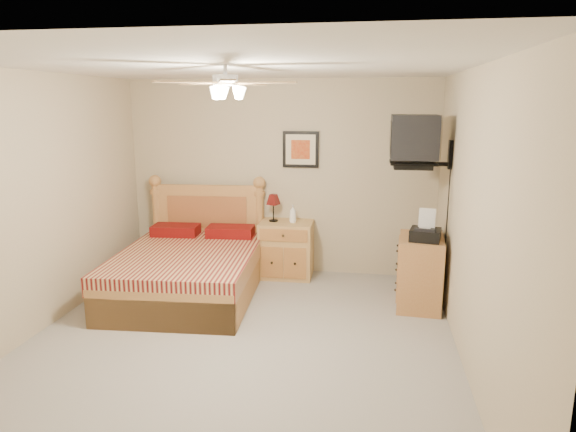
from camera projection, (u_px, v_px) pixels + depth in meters
name	position (u px, v px, depth m)	size (l,w,h in m)	color
floor	(238.00, 345.00, 4.77)	(4.50, 4.50, 0.00)	gray
ceiling	(232.00, 66.00, 4.22)	(4.00, 4.50, 0.04)	white
wall_back	(280.00, 178.00, 6.66)	(4.00, 0.04, 2.50)	tan
wall_front	(106.00, 319.00, 2.33)	(4.00, 0.04, 2.50)	tan
wall_left	(28.00, 207.00, 4.81)	(0.04, 4.50, 2.50)	tan
wall_right	(473.00, 223.00, 4.18)	(0.04, 4.50, 2.50)	tan
bed	(186.00, 243.00, 5.84)	(1.50, 1.97, 1.28)	#B27F42
nightstand	(286.00, 249.00, 6.60)	(0.66, 0.50, 0.72)	tan
table_lamp	(273.00, 208.00, 6.54)	(0.19, 0.19, 0.35)	#560F0D
lotion_bottle	(293.00, 214.00, 6.47)	(0.09, 0.09, 0.23)	white
framed_picture	(301.00, 149.00, 6.52)	(0.46, 0.04, 0.46)	black
dresser	(420.00, 272.00, 5.61)	(0.46, 0.66, 0.78)	#A36336
fax_machine	(426.00, 225.00, 5.37)	(0.31, 0.33, 0.33)	black
magazine_lower	(418.00, 232.00, 5.71)	(0.22, 0.29, 0.03)	beige
magazine_upper	(419.00, 230.00, 5.70)	(0.22, 0.29, 0.02)	gray
wall_tv	(429.00, 141.00, 5.39)	(0.56, 0.46, 0.58)	black
ceiling_fan	(225.00, 83.00, 4.06)	(1.14, 1.14, 0.28)	silver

